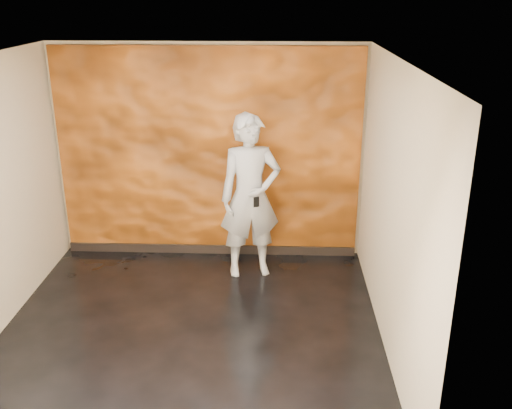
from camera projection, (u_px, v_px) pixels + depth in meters
name	position (u px, v px, depth m)	size (l,w,h in m)	color
room	(185.00, 208.00, 5.53)	(4.02, 4.02, 2.81)	black
feature_wall	(209.00, 155.00, 7.36)	(3.90, 0.06, 2.75)	orange
baseboard	(211.00, 249.00, 7.80)	(3.90, 0.04, 0.12)	black
man	(250.00, 197.00, 6.94)	(0.75, 0.49, 2.04)	#989DA7
phone	(256.00, 202.00, 6.65)	(0.07, 0.01, 0.13)	black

